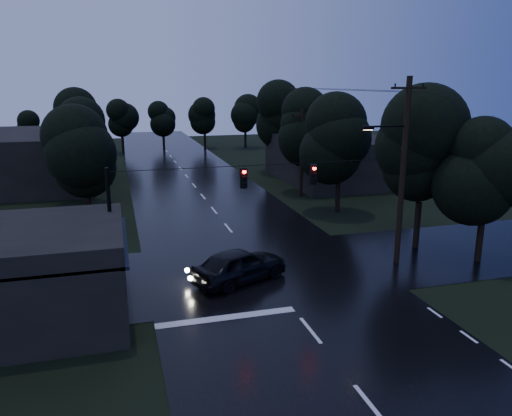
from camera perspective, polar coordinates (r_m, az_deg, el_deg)
ground at (r=16.90m, az=13.01°, el=-21.22°), size 160.00×160.00×0.00m
main_road at (r=43.59m, az=-6.08°, el=1.29°), size 12.00×120.00×0.02m
cross_street at (r=26.75m, az=0.61°, el=-7.04°), size 60.00×9.00×0.02m
building_far_right at (r=51.06m, az=8.79°, el=5.62°), size 10.00×14.00×4.40m
building_far_left at (r=52.86m, az=-23.29°, el=5.24°), size 10.00×16.00×5.00m
utility_pole_main at (r=27.45m, az=16.30°, el=4.34°), size 3.50×0.30×10.00m
utility_pole_far at (r=43.15m, az=5.24°, el=6.42°), size 2.00×0.30×7.50m
anchor_pole_left at (r=23.87m, az=-16.22°, el=-2.67°), size 0.18×0.18×6.00m
span_signals at (r=24.54m, az=2.56°, el=3.74°), size 15.00×0.37×1.12m
tree_corner_near at (r=30.41m, az=18.59°, el=6.49°), size 4.48×4.48×9.44m
tree_corner_far at (r=29.38m, az=24.98°, el=4.16°), size 3.92×3.92×8.26m
tree_left_a at (r=34.25m, az=-19.02°, el=5.98°), size 3.92×3.92×8.26m
tree_left_b at (r=42.18m, az=-19.37°, el=7.88°), size 4.20×4.20×8.85m
tree_left_c at (r=52.13m, az=-19.48°, el=9.35°), size 4.48×4.48×9.44m
tree_right_a at (r=37.74m, az=9.58°, el=7.82°), size 4.20×4.20×8.85m
tree_right_b at (r=45.25m, az=5.94°, el=9.45°), size 4.48×4.48×9.44m
tree_right_c at (r=54.80m, az=2.64°, el=10.73°), size 4.76×4.76×10.03m
car at (r=24.97m, az=-1.89°, el=-6.53°), size 5.42×3.90×1.71m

